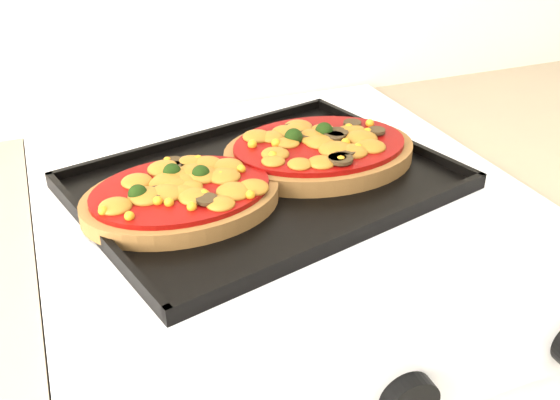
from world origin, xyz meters
name	(u,v)px	position (x,y,z in m)	size (l,w,h in m)	color
control_panel	(402,384)	(0.00, 1.39, 0.85)	(0.60, 0.02, 0.09)	white
baking_tray	(265,180)	(-0.02, 1.69, 0.92)	(0.45, 0.33, 0.02)	black
pizza_left	(182,194)	(-0.13, 1.67, 0.94)	(0.23, 0.18, 0.03)	brown
pizza_right	(320,149)	(0.07, 1.72, 0.94)	(0.26, 0.19, 0.04)	brown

